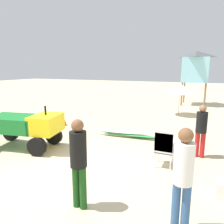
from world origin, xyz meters
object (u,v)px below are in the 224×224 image
at_px(surfboard_pile, 128,134).
at_px(lifeguard_near_right, 183,173).
at_px(lifeguard_near_center, 79,158).
at_px(beach_umbrella_left, 180,88).
at_px(lifeguard_tower, 196,67).
at_px(stacked_plastic_chairs, 164,145).
at_px(lifeguard_far_right, 201,128).
at_px(traffic_cone_near, 63,120).
at_px(utility_cart, 25,126).

relative_size(surfboard_pile, lifeguard_near_right, 1.40).
distance_m(lifeguard_near_center, beach_umbrella_left, 9.61).
height_order(surfboard_pile, lifeguard_tower, lifeguard_tower).
height_order(lifeguard_near_center, lifeguard_near_right, lifeguard_near_right).
relative_size(lifeguard_near_center, beach_umbrella_left, 0.96).
distance_m(surfboard_pile, lifeguard_near_right, 5.09).
bearing_deg(stacked_plastic_chairs, beach_umbrella_left, 94.32).
distance_m(lifeguard_far_right, beach_umbrella_left, 6.18).
distance_m(stacked_plastic_chairs, lifeguard_near_center, 2.71).
height_order(stacked_plastic_chairs, lifeguard_near_right, lifeguard_near_right).
xyz_separation_m(stacked_plastic_chairs, surfboard_pile, (-1.80, 2.09, -0.53)).
height_order(beach_umbrella_left, traffic_cone_near, beach_umbrella_left).
bearing_deg(utility_cart, lifeguard_near_center, -29.51).
bearing_deg(lifeguard_tower, surfboard_pile, -100.75).
bearing_deg(lifeguard_far_right, lifeguard_near_right, -92.55).
relative_size(stacked_plastic_chairs, lifeguard_near_center, 0.62).
bearing_deg(lifeguard_tower, lifeguard_near_right, -86.92).
relative_size(surfboard_pile, lifeguard_far_right, 1.53).
height_order(stacked_plastic_chairs, beach_umbrella_left, beach_umbrella_left).
bearing_deg(lifeguard_near_right, beach_umbrella_left, 97.61).
relative_size(lifeguard_tower, beach_umbrella_left, 2.13).
distance_m(stacked_plastic_chairs, lifeguard_near_right, 2.38).
bearing_deg(stacked_plastic_chairs, lifeguard_tower, 90.12).
distance_m(stacked_plastic_chairs, lifeguard_far_right, 1.49).
height_order(utility_cart, stacked_plastic_chairs, utility_cart).
xyz_separation_m(lifeguard_tower, beach_umbrella_left, (-0.52, -4.29, -1.26)).
distance_m(lifeguard_near_center, lifeguard_tower, 14.03).
relative_size(utility_cart, lifeguard_near_right, 1.52).
height_order(lifeguard_near_center, lifeguard_tower, lifeguard_tower).
xyz_separation_m(stacked_plastic_chairs, beach_umbrella_left, (-0.54, 7.16, 0.92)).
bearing_deg(lifeguard_far_right, stacked_plastic_chairs, -126.32).
bearing_deg(beach_umbrella_left, traffic_cone_near, -135.30).
xyz_separation_m(lifeguard_near_right, traffic_cone_near, (-6.01, 4.69, -0.77)).
xyz_separation_m(utility_cart, lifeguard_tower, (4.59, 11.91, 2.05)).
distance_m(stacked_plastic_chairs, surfboard_pile, 2.81).
bearing_deg(utility_cart, lifeguard_near_right, -18.41).
bearing_deg(lifeguard_tower, beach_umbrella_left, -96.88).
distance_m(surfboard_pile, lifeguard_far_right, 2.93).
height_order(lifeguard_near_right, beach_umbrella_left, beach_umbrella_left).
bearing_deg(lifeguard_near_center, beach_umbrella_left, 86.33).
height_order(utility_cart, traffic_cone_near, utility_cart).
bearing_deg(lifeguard_tower, traffic_cone_near, -120.38).
distance_m(lifeguard_far_right, lifeguard_tower, 10.48).
height_order(surfboard_pile, traffic_cone_near, traffic_cone_near).
bearing_deg(traffic_cone_near, lifeguard_near_right, -37.98).
bearing_deg(surfboard_pile, stacked_plastic_chairs, -49.34).
bearing_deg(lifeguard_near_center, surfboard_pile, 98.11).
relative_size(lifeguard_near_center, lifeguard_far_right, 1.09).
bearing_deg(stacked_plastic_chairs, utility_cart, -174.28).
height_order(stacked_plastic_chairs, traffic_cone_near, stacked_plastic_chairs).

